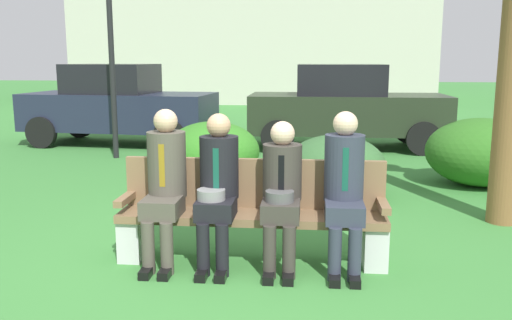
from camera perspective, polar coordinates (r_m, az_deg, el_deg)
ground_plane at (r=4.84m, az=-4.29°, el=-11.19°), size 80.00×80.00×0.00m
park_bench at (r=4.90m, az=-0.39°, el=-5.48°), size 2.35×0.44×0.90m
seated_man_leftmost at (r=4.84m, az=-9.48°, el=-1.93°), size 0.34×0.72×1.36m
seated_man_centerleft at (r=4.73m, az=-4.04°, el=-2.35°), size 0.34×0.72×1.32m
seated_man_centerright at (r=4.68m, az=2.67°, el=-2.88°), size 0.34×0.72×1.26m
seated_man_rightmost at (r=4.68m, az=9.19°, el=-2.37°), size 0.34×0.72×1.35m
shrub_near_bench at (r=7.21m, az=8.29°, el=-0.62°), size 1.30×1.20×0.82m
shrub_mid_lawn at (r=8.14m, az=-4.56°, el=0.94°), size 1.40×1.29×0.88m
shrub_far_lawn at (r=8.39m, az=22.41°, el=0.77°), size 1.55×1.42×0.97m
parked_car_near at (r=11.89m, az=-14.17°, el=5.60°), size 4.03×2.00×1.68m
parked_car_far at (r=11.20m, az=9.34°, el=5.50°), size 3.91×1.71×1.68m
street_lamp at (r=10.20m, az=-14.90°, el=12.24°), size 0.24×0.24×3.51m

